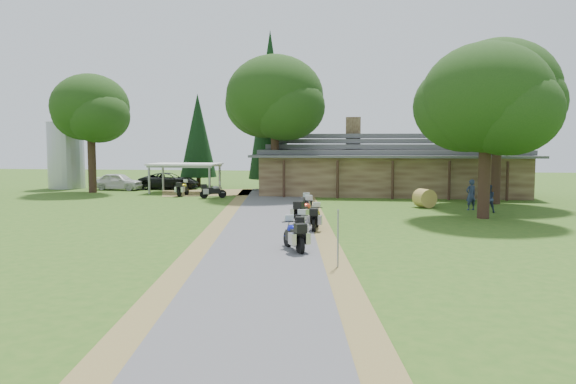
# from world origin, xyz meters

# --- Properties ---
(ground) EXTENTS (120.00, 120.00, 0.00)m
(ground) POSITION_xyz_m (0.00, 0.00, 0.00)
(ground) COLOR #2D5618
(ground) RESTS_ON ground
(driveway) EXTENTS (51.95, 51.95, 0.00)m
(driveway) POSITION_xyz_m (-0.50, 4.00, 0.00)
(driveway) COLOR #464648
(driveway) RESTS_ON ground
(lodge) EXTENTS (21.40, 9.40, 4.90)m
(lodge) POSITION_xyz_m (6.00, 24.00, 2.45)
(lodge) COLOR brown
(lodge) RESTS_ON ground
(silo) EXTENTS (3.27, 3.27, 6.43)m
(silo) POSITION_xyz_m (-22.72, 25.53, 3.22)
(silo) COLOR gray
(silo) RESTS_ON ground
(carport) EXTENTS (5.56, 3.72, 2.41)m
(carport) POSITION_xyz_m (-10.70, 22.77, 1.20)
(carport) COLOR white
(carport) RESTS_ON ground
(car_white_sedan) EXTENTS (2.88, 5.80, 1.87)m
(car_white_sedan) POSITION_xyz_m (-17.28, 24.41, 0.93)
(car_white_sedan) COLOR silver
(car_white_sedan) RESTS_ON ground
(car_dark_suv) EXTENTS (3.10, 5.94, 2.18)m
(car_dark_suv) POSITION_xyz_m (-13.25, 25.98, 1.09)
(car_dark_suv) COLOR black
(car_dark_suv) RESTS_ON ground
(motorcycle_row_a) EXTENTS (1.38, 1.96, 1.29)m
(motorcycle_row_a) POSITION_xyz_m (1.34, -0.98, 0.64)
(motorcycle_row_a) COLOR #101799
(motorcycle_row_a) RESTS_ON ground
(motorcycle_row_b) EXTENTS (0.68, 1.79, 1.20)m
(motorcycle_row_b) POSITION_xyz_m (1.33, 1.52, 0.60)
(motorcycle_row_b) COLOR #A6A8AE
(motorcycle_row_b) RESTS_ON ground
(motorcycle_row_c) EXTENTS (0.62, 1.81, 1.23)m
(motorcycle_row_c) POSITION_xyz_m (1.72, 4.28, 0.62)
(motorcycle_row_c) COLOR #EA9C00
(motorcycle_row_c) RESTS_ON ground
(motorcycle_row_d) EXTENTS (1.17, 2.17, 1.42)m
(motorcycle_row_d) POSITION_xyz_m (1.03, 5.85, 0.71)
(motorcycle_row_d) COLOR red
(motorcycle_row_d) RESTS_ON ground
(motorcycle_row_e) EXTENTS (0.96, 2.00, 1.31)m
(motorcycle_row_e) POSITION_xyz_m (0.89, 8.33, 0.66)
(motorcycle_row_e) COLOR black
(motorcycle_row_e) RESTS_ON ground
(motorcycle_carport_a) EXTENTS (0.75, 1.84, 1.23)m
(motorcycle_carport_a) POSITION_xyz_m (-9.95, 19.85, 0.61)
(motorcycle_carport_a) COLOR yellow
(motorcycle_carport_a) RESTS_ON ground
(motorcycle_carport_b) EXTENTS (1.82, 1.33, 1.20)m
(motorcycle_carport_b) POSITION_xyz_m (-7.14, 18.38, 0.60)
(motorcycle_carport_b) COLOR slate
(motorcycle_carport_b) RESTS_ON ground
(person_a) EXTENTS (0.76, 0.69, 2.20)m
(person_a) POSITION_xyz_m (10.41, 13.36, 1.10)
(person_a) COLOR navy
(person_a) RESTS_ON ground
(person_b) EXTENTS (0.58, 0.44, 1.93)m
(person_b) POSITION_xyz_m (11.21, 12.26, 0.96)
(person_b) COLOR navy
(person_b) RESTS_ON ground
(hay_bale) EXTENTS (1.53, 1.48, 1.18)m
(hay_bale) POSITION_xyz_m (7.77, 14.42, 0.59)
(hay_bale) COLOR #A48C3C
(hay_bale) RESTS_ON ground
(sign_post) EXTENTS (0.35, 0.06, 1.93)m
(sign_post) POSITION_xyz_m (3.14, -3.65, 0.96)
(sign_post) COLOR gray
(sign_post) RESTS_ON ground
(oak_lodge_left) EXTENTS (7.43, 7.43, 12.31)m
(oak_lodge_left) POSITION_xyz_m (-2.90, 20.87, 6.15)
(oak_lodge_left) COLOR #16330F
(oak_lodge_left) RESTS_ON ground
(oak_lodge_right) EXTENTS (7.90, 7.90, 12.25)m
(oak_lodge_right) POSITION_xyz_m (12.69, 17.17, 6.12)
(oak_lodge_right) COLOR #16330F
(oak_lodge_right) RESTS_ON ground
(oak_driveway) EXTENTS (6.94, 6.94, 10.48)m
(oak_driveway) POSITION_xyz_m (10.39, 9.57, 5.24)
(oak_driveway) COLOR #16330F
(oak_driveway) RESTS_ON ground
(oak_silo) EXTENTS (6.32, 6.32, 11.34)m
(oak_silo) POSITION_xyz_m (-18.32, 21.75, 5.67)
(oak_silo) COLOR #16330F
(oak_silo) RESTS_ON ground
(cedar_near) EXTENTS (3.80, 3.80, 13.71)m
(cedar_near) POSITION_xyz_m (-4.14, 26.14, 6.85)
(cedar_near) COLOR black
(cedar_near) RESTS_ON ground
(cedar_far) EXTENTS (3.41, 3.41, 8.70)m
(cedar_far) POSITION_xyz_m (-11.58, 29.37, 4.35)
(cedar_far) COLOR black
(cedar_far) RESTS_ON ground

